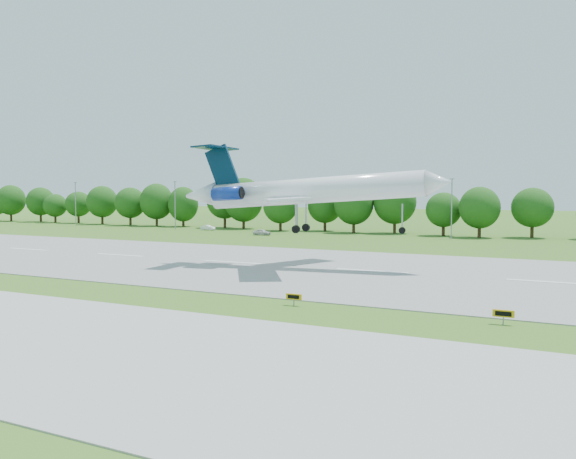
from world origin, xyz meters
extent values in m
plane|color=#325917|center=(0.00, 0.00, 0.00)|extent=(600.00, 600.00, 0.00)
cube|color=gray|center=(0.00, 25.00, 0.04)|extent=(400.00, 45.00, 0.08)
cylinder|color=#382314|center=(-100.00, 92.00, 1.80)|extent=(0.70, 0.70, 3.60)
sphere|color=#1A3F0F|center=(-100.00, 92.00, 6.20)|extent=(8.40, 8.40, 8.40)
cylinder|color=#382314|center=(-60.00, 92.00, 1.80)|extent=(0.70, 0.70, 3.60)
sphere|color=#1A3F0F|center=(-60.00, 92.00, 6.20)|extent=(8.40, 8.40, 8.40)
cylinder|color=#382314|center=(-20.00, 92.00, 1.80)|extent=(0.70, 0.70, 3.60)
sphere|color=#1A3F0F|center=(-20.00, 92.00, 6.20)|extent=(8.40, 8.40, 8.40)
cylinder|color=#382314|center=(20.00, 92.00, 1.80)|extent=(0.70, 0.70, 3.60)
sphere|color=#1A3F0F|center=(20.00, 92.00, 6.20)|extent=(8.40, 8.40, 8.40)
cylinder|color=gray|center=(-90.00, 82.00, 6.00)|extent=(0.24, 0.24, 12.00)
cube|color=gray|center=(-90.00, 82.00, 12.10)|extent=(0.90, 0.25, 0.18)
cylinder|color=gray|center=(-55.00, 82.00, 6.00)|extent=(0.24, 0.24, 12.00)
cube|color=gray|center=(-55.00, 82.00, 12.10)|extent=(0.90, 0.25, 0.18)
cylinder|color=gray|center=(-20.00, 82.00, 6.00)|extent=(0.24, 0.24, 12.00)
cube|color=gray|center=(-20.00, 82.00, 12.10)|extent=(0.90, 0.25, 0.18)
cylinder|color=gray|center=(15.00, 82.00, 6.00)|extent=(0.24, 0.24, 12.00)
cube|color=gray|center=(15.00, 82.00, 12.10)|extent=(0.90, 0.25, 0.18)
cylinder|color=white|center=(12.42, 25.00, 9.70)|extent=(27.52, 7.41, 4.85)
cone|color=white|center=(27.30, 27.35, 10.63)|extent=(3.55, 3.62, 3.35)
cone|color=white|center=(-3.17, 22.53, 9.09)|extent=(4.98, 3.85, 3.44)
cube|color=white|center=(11.80, 18.47, 8.69)|extent=(10.36, 12.32, 0.51)
cube|color=white|center=(9.82, 31.02, 8.69)|extent=(7.62, 12.59, 0.51)
cube|color=#042135|center=(-0.12, 23.02, 12.68)|extent=(4.88, 1.21, 6.20)
cube|color=#042135|center=(-1.02, 22.87, 15.26)|extent=(4.22, 8.97, 0.38)
cylinder|color=navy|center=(2.04, 20.97, 9.30)|extent=(4.13, 2.31, 1.96)
cylinder|color=navy|center=(1.30, 25.63, 9.30)|extent=(4.13, 2.31, 1.96)
cylinder|color=gray|center=(23.18, 26.70, 6.52)|extent=(0.18, 0.18, 3.18)
cylinder|color=black|center=(23.18, 26.70, 4.94)|extent=(0.85, 0.40, 0.82)
cylinder|color=gray|center=(10.94, 22.75, 6.52)|extent=(0.22, 0.22, 3.18)
cylinder|color=black|center=(10.94, 22.75, 4.94)|extent=(1.05, 0.56, 1.00)
cylinder|color=gray|center=(10.32, 26.69, 6.52)|extent=(0.22, 0.22, 3.18)
cylinder|color=black|center=(10.32, 26.69, 4.94)|extent=(1.05, 0.56, 1.00)
cube|color=gray|center=(22.64, 0.28, 0.31)|extent=(0.09, 0.09, 0.62)
cube|color=#DA9D0B|center=(22.64, 0.28, 0.75)|extent=(1.42, 0.18, 0.49)
cube|color=black|center=(22.64, 0.18, 0.75)|extent=(1.06, 0.04, 0.31)
cube|color=gray|center=(39.47, 0.70, 0.33)|extent=(0.10, 0.10, 0.66)
cube|color=#DA9D0B|center=(39.47, 0.70, 0.80)|extent=(1.51, 0.21, 0.52)
cube|color=black|center=(39.48, 0.60, 0.80)|extent=(1.13, 0.05, 0.33)
imported|color=white|center=(-45.83, 83.31, 0.63)|extent=(3.85, 1.47, 1.25)
imported|color=beige|center=(-24.40, 73.63, 0.68)|extent=(4.12, 2.02, 1.35)
camera|label=1|loc=(47.67, -46.69, 9.54)|focal=40.00mm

